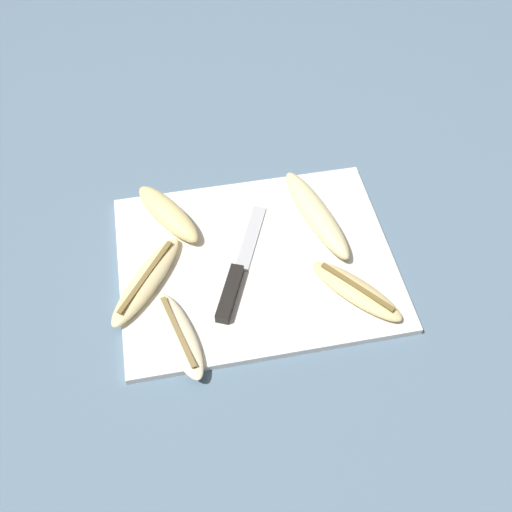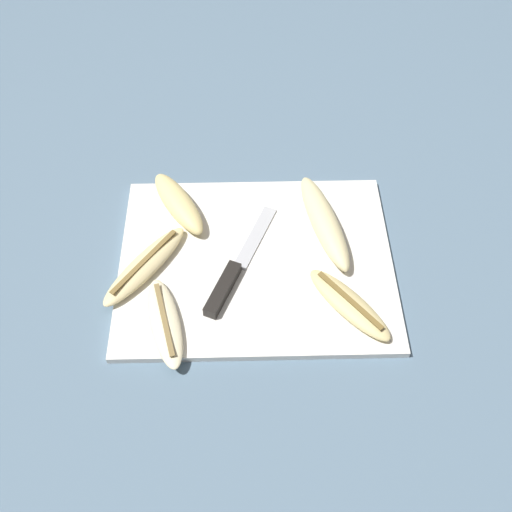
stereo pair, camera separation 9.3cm
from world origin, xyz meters
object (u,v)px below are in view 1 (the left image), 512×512
object	(u,v)px
banana_soft_right	(316,214)
banana_golden_short	(168,214)
banana_spotted_left	(356,291)
banana_bright_far	(179,335)
banana_ripe_center	(147,280)
knife	(234,281)

from	to	relation	value
banana_soft_right	banana_golden_short	bearing A→B (deg)	168.96
banana_spotted_left	banana_golden_short	size ratio (longest dim) A/B	0.98
banana_spotted_left	banana_bright_far	distance (m)	0.27
banana_spotted_left	banana_ripe_center	world-z (taller)	same
knife	banana_golden_short	bearing A→B (deg)	143.62
banana_soft_right	banana_bright_far	bearing A→B (deg)	-144.16
banana_soft_right	banana_bright_far	size ratio (longest dim) A/B	1.29
banana_ripe_center	knife	bearing A→B (deg)	-10.75
banana_golden_short	banana_bright_far	bearing A→B (deg)	-91.99
banana_golden_short	banana_ripe_center	size ratio (longest dim) A/B	0.90
knife	banana_soft_right	distance (m)	0.18
banana_ripe_center	banana_bright_far	xyz separation A→B (m)	(0.04, -0.10, -0.00)
banana_golden_short	banana_ripe_center	xyz separation A→B (m)	(-0.05, -0.12, -0.01)
banana_ripe_center	banana_soft_right	bearing A→B (deg)	15.00
banana_soft_right	banana_bright_far	world-z (taller)	banana_soft_right
banana_ripe_center	banana_bright_far	size ratio (longest dim) A/B	1.06
banana_golden_short	banana_ripe_center	distance (m)	0.13
banana_spotted_left	banana_golden_short	bearing A→B (deg)	142.62
banana_ripe_center	banana_bright_far	world-z (taller)	banana_ripe_center
banana_bright_far	banana_golden_short	bearing A→B (deg)	88.01
knife	banana_soft_right	size ratio (longest dim) A/B	1.05
banana_soft_right	banana_ripe_center	xyz separation A→B (m)	(-0.28, -0.08, -0.01)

